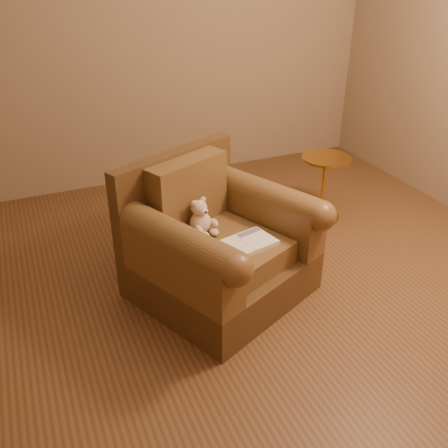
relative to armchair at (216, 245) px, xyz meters
name	(u,v)px	position (x,y,z in m)	size (l,w,h in m)	color
floor	(259,289)	(0.25, -0.11, -0.32)	(4.00, 4.00, 0.00)	brown
armchair	(216,245)	(0.00, 0.00, 0.00)	(1.21, 1.19, 0.84)	#4B3219
teddy_bear	(202,220)	(-0.07, 0.05, 0.16)	(0.17, 0.19, 0.23)	beige
guidebook	(245,244)	(0.10, -0.19, 0.09)	(0.39, 0.29, 0.03)	beige
side_table	(323,186)	(1.14, 0.55, -0.04)	(0.38, 0.38, 0.53)	gold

